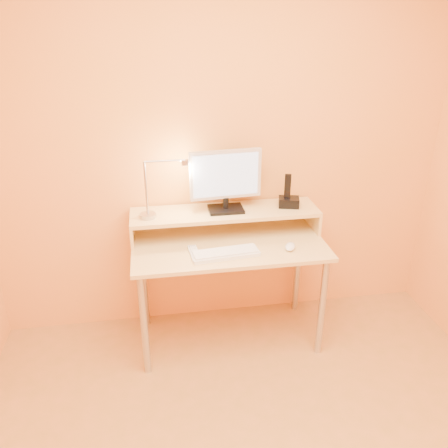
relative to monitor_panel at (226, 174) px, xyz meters
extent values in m
cube|color=#F2944E|center=(-0.01, 0.16, 0.13)|extent=(3.00, 0.04, 2.50)
cylinder|color=#B4B4BB|center=(-0.56, -0.41, -0.77)|extent=(0.04, 0.04, 0.69)
cylinder|color=#B4B4BB|center=(0.54, -0.41, -0.77)|extent=(0.04, 0.04, 0.69)
cylinder|color=#B4B4BB|center=(-0.56, 0.09, -0.77)|extent=(0.04, 0.04, 0.69)
cylinder|color=#B4B4BB|center=(0.54, 0.09, -0.77)|extent=(0.04, 0.04, 0.69)
cube|color=tan|center=(-0.01, -0.16, -0.41)|extent=(1.20, 0.60, 0.02)
cube|color=tan|center=(-0.60, -0.01, -0.33)|extent=(0.02, 0.30, 0.14)
cube|color=tan|center=(0.59, -0.01, -0.33)|extent=(0.02, 0.30, 0.14)
cube|color=tan|center=(-0.01, -0.01, -0.25)|extent=(1.20, 0.30, 0.02)
cube|color=black|center=(0.00, -0.01, -0.23)|extent=(0.22, 0.16, 0.02)
cylinder|color=black|center=(0.00, -0.01, -0.19)|extent=(0.04, 0.04, 0.07)
cube|color=silver|center=(0.00, 0.00, 0.00)|extent=(0.45, 0.07, 0.31)
cube|color=black|center=(0.00, 0.02, 0.00)|extent=(0.41, 0.04, 0.26)
cube|color=#ACCAFF|center=(0.00, -0.02, 0.00)|extent=(0.41, 0.04, 0.27)
cylinder|color=#B4B4BB|center=(-0.49, -0.04, -0.23)|extent=(0.10, 0.10, 0.02)
cylinder|color=#B4B4BB|center=(-0.49, -0.04, -0.05)|extent=(0.01, 0.01, 0.33)
cylinder|color=#B4B4BB|center=(-0.37, -0.04, 0.12)|extent=(0.24, 0.01, 0.01)
cylinder|color=#B4B4BB|center=(-0.25, -0.04, 0.10)|extent=(0.04, 0.04, 0.03)
cylinder|color=#FFEAC6|center=(-0.25, -0.04, 0.09)|extent=(0.03, 0.03, 0.00)
cube|color=black|center=(0.42, -0.01, -0.21)|extent=(0.15, 0.13, 0.06)
cube|color=black|center=(0.40, -0.01, -0.10)|extent=(0.04, 0.03, 0.16)
cube|color=#3089FA|center=(0.46, -0.06, -0.21)|extent=(0.01, 0.00, 0.04)
cube|color=white|center=(-0.05, -0.31, -0.39)|extent=(0.41, 0.17, 0.02)
ellipsoid|color=silver|center=(0.35, -0.30, -0.38)|extent=(0.10, 0.12, 0.04)
cube|color=white|center=(-0.23, -0.28, -0.39)|extent=(0.07, 0.20, 0.02)
camera|label=1|loc=(-0.45, -2.65, 0.90)|focal=36.56mm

